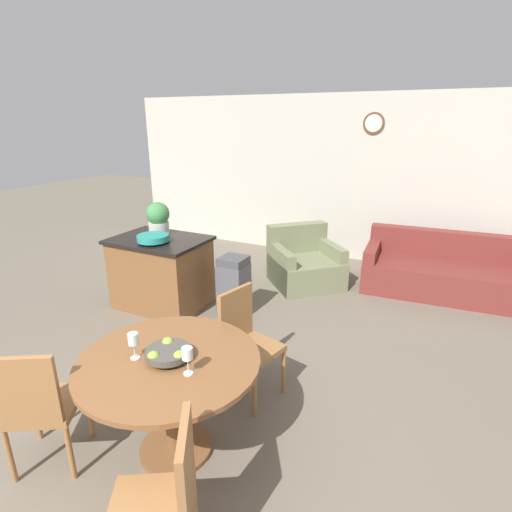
{
  "coord_description": "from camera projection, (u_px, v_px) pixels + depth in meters",
  "views": [
    {
      "loc": [
        1.76,
        -0.96,
        2.29
      ],
      "look_at": [
        0.04,
        2.49,
        0.97
      ],
      "focal_mm": 28.0,
      "sensor_mm": 36.0,
      "label": 1
    }
  ],
  "objects": [
    {
      "name": "dining_table",
      "position": [
        171.0,
        381.0,
        2.73
      ],
      "size": [
        1.23,
        1.23,
        0.77
      ],
      "color": "brown",
      "rests_on": "ground_plane"
    },
    {
      "name": "fruit_bowl",
      "position": [
        168.0,
        353.0,
        2.65
      ],
      "size": [
        0.3,
        0.3,
        0.1
      ],
      "color": "#4C4742",
      "rests_on": "dining_table"
    },
    {
      "name": "potted_plant",
      "position": [
        158.0,
        218.0,
        5.05
      ],
      "size": [
        0.29,
        0.29,
        0.41
      ],
      "color": "beige",
      "rests_on": "kitchen_island"
    },
    {
      "name": "couch",
      "position": [
        446.0,
        273.0,
        5.53
      ],
      "size": [
        2.22,
        1.12,
        0.79
      ],
      "rotation": [
        0.0,
        0.0,
        0.07
      ],
      "color": "maroon",
      "rests_on": "ground_plane"
    },
    {
      "name": "teal_bowl",
      "position": [
        153.0,
        238.0,
        4.73
      ],
      "size": [
        0.38,
        0.38,
        0.1
      ],
      "color": "teal",
      "rests_on": "kitchen_island"
    },
    {
      "name": "armchair",
      "position": [
        304.0,
        265.0,
        5.82
      ],
      "size": [
        1.27,
        1.27,
        0.83
      ],
      "rotation": [
        0.0,
        0.0,
        0.77
      ],
      "color": "#7A7F5B",
      "rests_on": "ground_plane"
    },
    {
      "name": "dining_chair_far_side",
      "position": [
        246.0,
        338.0,
        3.41
      ],
      "size": [
        0.51,
        0.51,
        0.95
      ],
      "rotation": [
        0.0,
        0.0,
        4.46
      ],
      "color": "#9E6B3D",
      "rests_on": "ground_plane"
    },
    {
      "name": "kitchen_island",
      "position": [
        162.0,
        272.0,
        5.06
      ],
      "size": [
        1.15,
        0.83,
        0.9
      ],
      "color": "brown",
      "rests_on": "ground_plane"
    },
    {
      "name": "dining_chair_near_left",
      "position": [
        40.0,
        403.0,
        2.62
      ],
      "size": [
        0.58,
        0.58,
        0.95
      ],
      "rotation": [
        0.0,
        0.0,
        6.82
      ],
      "color": "#9E6B3D",
      "rests_on": "ground_plane"
    },
    {
      "name": "wine_glass_right",
      "position": [
        187.0,
        355.0,
        2.47
      ],
      "size": [
        0.07,
        0.07,
        0.19
      ],
      "color": "silver",
      "rests_on": "dining_table"
    },
    {
      "name": "dining_chair_near_right",
      "position": [
        165.0,
        500.0,
        1.96
      ],
      "size": [
        0.58,
        0.58,
        0.95
      ],
      "rotation": [
        0.0,
        0.0,
        8.39
      ],
      "color": "#9E6B3D",
      "rests_on": "ground_plane"
    },
    {
      "name": "trash_bin",
      "position": [
        234.0,
        287.0,
        4.8
      ],
      "size": [
        0.32,
        0.32,
        0.76
      ],
      "color": "#56565B",
      "rests_on": "ground_plane"
    },
    {
      "name": "wine_glass_left",
      "position": [
        133.0,
        340.0,
        2.64
      ],
      "size": [
        0.07,
        0.07,
        0.19
      ],
      "color": "silver",
      "rests_on": "dining_table"
    },
    {
      "name": "wall_back",
      "position": [
        338.0,
        179.0,
        6.67
      ],
      "size": [
        8.0,
        0.09,
        2.7
      ],
      "color": "beige",
      "rests_on": "ground_plane"
    }
  ]
}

